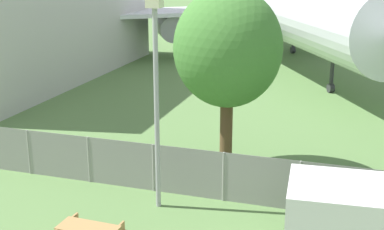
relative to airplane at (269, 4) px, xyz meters
name	(u,v)px	position (x,y,z in m)	size (l,w,h in m)	color
perimeter_fence	(153,168)	(0.72, -26.62, -3.38)	(56.07, 0.07, 1.76)	gray
airplane	(269,4)	(0.00, 0.00, 0.00)	(33.46, 41.34, 13.40)	silver
tree_near_hangar	(228,49)	(2.66, -23.90, 0.51)	(4.02, 4.02, 7.01)	brown
light_mast	(156,81)	(1.32, -27.67, 0.03)	(0.44, 0.44, 6.91)	#99999E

